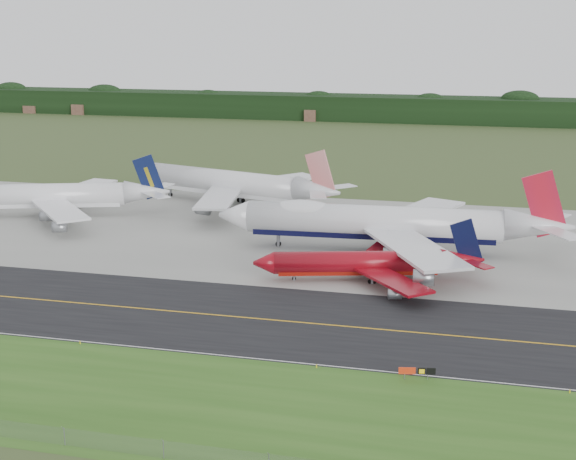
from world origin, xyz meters
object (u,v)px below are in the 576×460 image
Objects in this scene: jet_ba_747 at (385,223)px; jet_red_737 at (370,263)px; taxiway_sign at (417,371)px; jet_navy_gold at (52,196)px; jet_star_tail at (233,184)px.

jet_ba_747 reaches higher than jet_red_737.
jet_red_737 is at bearing 106.29° from taxiway_sign.
jet_star_tail is at bearing 29.41° from jet_navy_gold.
jet_star_tail is 12.77× the size of taxiway_sign.
jet_navy_gold is 11.75× the size of taxiway_sign.
jet_ba_747 is 15.05× the size of taxiway_sign.
jet_ba_747 is 1.72× the size of jet_red_737.
jet_ba_747 is at bearing 100.93° from taxiway_sign.
taxiway_sign is at bearing -79.07° from jet_ba_747.
jet_navy_gold is (-84.01, 32.77, 1.75)m from jet_red_737.
jet_navy_gold reaches higher than jet_red_737.
taxiway_sign is at bearing -73.71° from jet_red_737.
jet_red_737 is 43.32m from taxiway_sign.
jet_star_tail reaches higher than jet_navy_gold.
jet_ba_747 is 85.39m from jet_navy_gold.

